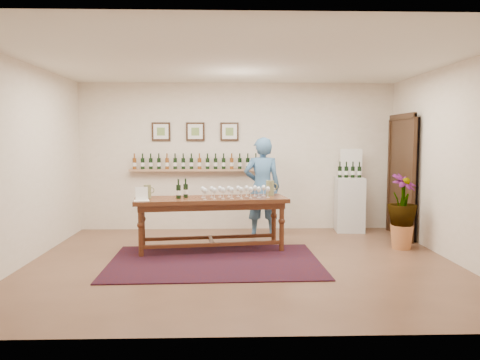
{
  "coord_description": "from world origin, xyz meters",
  "views": [
    {
      "loc": [
        -0.22,
        -6.47,
        1.74
      ],
      "look_at": [
        0.0,
        0.8,
        1.1
      ],
      "focal_mm": 35.0,
      "sensor_mm": 36.0,
      "label": 1
    }
  ],
  "objects_px": {
    "display_pedestal": "(349,204)",
    "person": "(262,187)",
    "potted_plant": "(402,211)",
    "tasting_table": "(211,206)"
  },
  "relations": [
    {
      "from": "tasting_table",
      "to": "display_pedestal",
      "type": "bearing_deg",
      "value": 22.22
    },
    {
      "from": "tasting_table",
      "to": "person",
      "type": "relative_size",
      "value": 1.37
    },
    {
      "from": "display_pedestal",
      "to": "person",
      "type": "xyz_separation_m",
      "value": [
        -1.69,
        -0.44,
        0.38
      ]
    },
    {
      "from": "tasting_table",
      "to": "potted_plant",
      "type": "bearing_deg",
      "value": -7.07
    },
    {
      "from": "display_pedestal",
      "to": "tasting_table",
      "type": "bearing_deg",
      "value": -150.42
    },
    {
      "from": "display_pedestal",
      "to": "person",
      "type": "relative_size",
      "value": 0.58
    },
    {
      "from": "potted_plant",
      "to": "person",
      "type": "height_order",
      "value": "person"
    },
    {
      "from": "tasting_table",
      "to": "person",
      "type": "height_order",
      "value": "person"
    },
    {
      "from": "display_pedestal",
      "to": "potted_plant",
      "type": "height_order",
      "value": "potted_plant"
    },
    {
      "from": "display_pedestal",
      "to": "person",
      "type": "height_order",
      "value": "person"
    }
  ]
}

